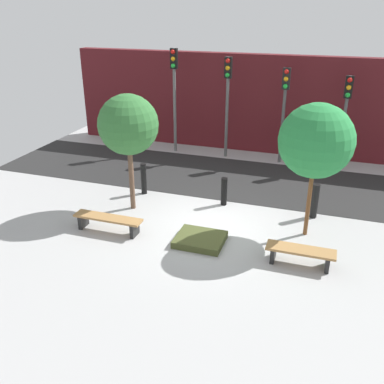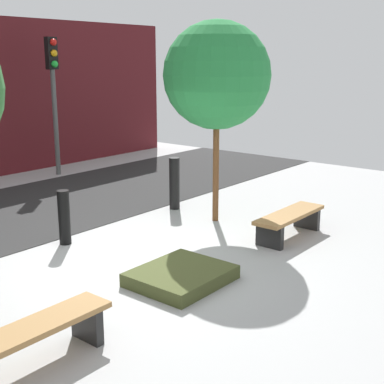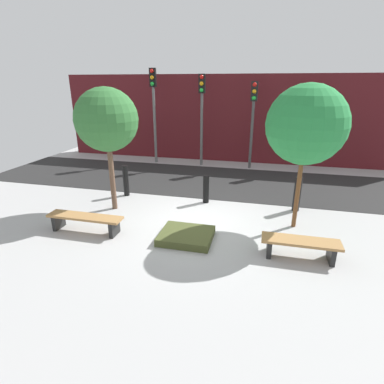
# 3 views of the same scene
# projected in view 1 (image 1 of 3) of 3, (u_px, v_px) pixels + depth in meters

# --- Properties ---
(ground_plane) EXTENTS (18.00, 18.00, 0.00)m
(ground_plane) POSITION_uv_depth(u_px,v_px,m) (210.00, 226.00, 12.04)
(ground_plane) COLOR #A5A5A5
(road_strip) EXTENTS (18.00, 3.94, 0.01)m
(road_strip) POSITION_uv_depth(u_px,v_px,m) (239.00, 179.00, 15.26)
(road_strip) COLOR #252525
(road_strip) RESTS_ON ground
(building_facade) EXTENTS (16.20, 0.50, 3.94)m
(building_facade) POSITION_uv_depth(u_px,v_px,m) (260.00, 104.00, 17.48)
(building_facade) COLOR #511419
(building_facade) RESTS_ON ground
(bench_left) EXTENTS (1.94, 0.42, 0.44)m
(bench_left) POSITION_uv_depth(u_px,v_px,m) (108.00, 221.00, 11.66)
(bench_left) COLOR black
(bench_left) RESTS_ON ground
(bench_right) EXTENTS (1.63, 0.47, 0.43)m
(bench_right) POSITION_uv_depth(u_px,v_px,m) (300.00, 253.00, 10.17)
(bench_right) COLOR black
(bench_right) RESTS_ON ground
(planter_bed) EXTENTS (1.25, 1.06, 0.18)m
(planter_bed) POSITION_uv_depth(u_px,v_px,m) (200.00, 240.00, 11.18)
(planter_bed) COLOR #424824
(planter_bed) RESTS_ON ground
(tree_behind_left_bench) EXTENTS (1.73, 1.73, 3.48)m
(tree_behind_left_bench) POSITION_uv_depth(u_px,v_px,m) (128.00, 125.00, 12.07)
(tree_behind_left_bench) COLOR brown
(tree_behind_left_bench) RESTS_ON ground
(tree_behind_right_bench) EXTENTS (1.89, 1.89, 3.58)m
(tree_behind_right_bench) POSITION_uv_depth(u_px,v_px,m) (316.00, 141.00, 10.57)
(tree_behind_right_bench) COLOR brown
(tree_behind_right_bench) RESTS_ON ground
(bollard_far_left) EXTENTS (0.18, 0.18, 1.03)m
(bollard_far_left) POSITION_uv_depth(u_px,v_px,m) (144.00, 179.00, 13.92)
(bollard_far_left) COLOR black
(bollard_far_left) RESTS_ON ground
(bollard_left) EXTENTS (0.19, 0.19, 0.89)m
(bollard_left) POSITION_uv_depth(u_px,v_px,m) (224.00, 191.00, 13.16)
(bollard_left) COLOR black
(bollard_left) RESTS_ON ground
(bollard_center) EXTENTS (0.21, 0.21, 1.03)m
(bollard_center) POSITION_uv_depth(u_px,v_px,m) (315.00, 201.00, 12.35)
(bollard_center) COLOR black
(bollard_center) RESTS_ON ground
(traffic_light_west) EXTENTS (0.28, 0.27, 4.17)m
(traffic_light_west) POSITION_uv_depth(u_px,v_px,m) (174.00, 83.00, 17.02)
(traffic_light_west) COLOR #616161
(traffic_light_west) RESTS_ON ground
(traffic_light_mid_west) EXTENTS (0.28, 0.27, 3.92)m
(traffic_light_mid_west) POSITION_uv_depth(u_px,v_px,m) (227.00, 90.00, 16.45)
(traffic_light_mid_west) COLOR #555555
(traffic_light_mid_west) RESTS_ON ground
(traffic_light_mid_east) EXTENTS (0.28, 0.27, 3.62)m
(traffic_light_mid_east) POSITION_uv_depth(u_px,v_px,m) (285.00, 99.00, 15.89)
(traffic_light_mid_east) COLOR #494949
(traffic_light_mid_east) RESTS_ON ground
(traffic_light_east) EXTENTS (0.28, 0.27, 3.44)m
(traffic_light_east) POSITION_uv_depth(u_px,v_px,m) (346.00, 106.00, 15.30)
(traffic_light_east) COLOR #4E4E4E
(traffic_light_east) RESTS_ON ground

